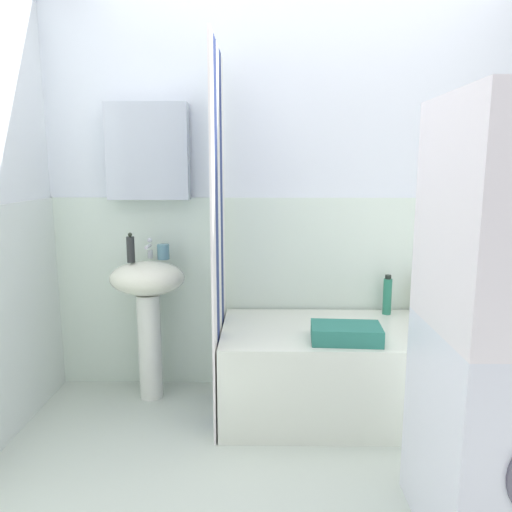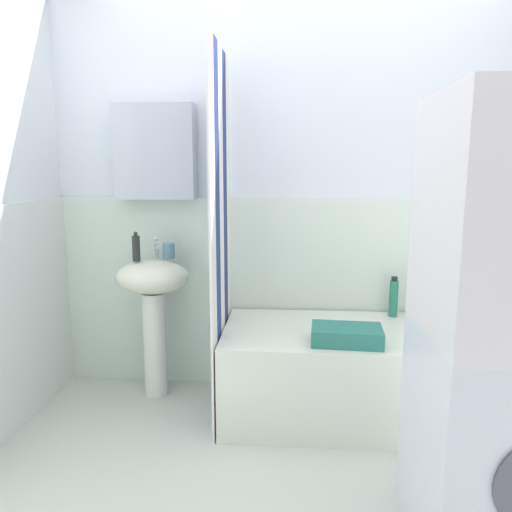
{
  "view_description": "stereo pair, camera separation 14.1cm",
  "coord_description": "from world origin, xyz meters",
  "px_view_note": "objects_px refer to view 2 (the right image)",
  "views": [
    {
      "loc": [
        -0.24,
        -1.78,
        1.39
      ],
      "look_at": [
        -0.28,
        0.66,
        0.94
      ],
      "focal_mm": 34.64,
      "sensor_mm": 36.0,
      "label": 1
    },
    {
      "loc": [
        -0.1,
        -1.78,
        1.39
      ],
      "look_at": [
        -0.28,
        0.66,
        0.94
      ],
      "focal_mm": 34.64,
      "sensor_mm": 36.0,
      "label": 2
    }
  ],
  "objects_px": {
    "bathtub": "(353,373)",
    "toothbrush_cup": "(169,251)",
    "shampoo_bottle": "(394,298)",
    "sink": "(153,297)",
    "lotion_bottle": "(424,302)",
    "towel_folded": "(347,335)",
    "soap_dispenser": "(136,248)",
    "body_wash_bottle": "(436,302)",
    "conditioner_bottle": "(454,301)"
  },
  "relations": [
    {
      "from": "toothbrush_cup",
      "to": "body_wash_bottle",
      "type": "relative_size",
      "value": 0.44
    },
    {
      "from": "toothbrush_cup",
      "to": "conditioner_bottle",
      "type": "height_order",
      "value": "toothbrush_cup"
    },
    {
      "from": "lotion_bottle",
      "to": "shampoo_bottle",
      "type": "bearing_deg",
      "value": 178.85
    },
    {
      "from": "towel_folded",
      "to": "lotion_bottle",
      "type": "bearing_deg",
      "value": 43.47
    },
    {
      "from": "sink",
      "to": "soap_dispenser",
      "type": "bearing_deg",
      "value": -159.34
    },
    {
      "from": "sink",
      "to": "bathtub",
      "type": "relative_size",
      "value": 0.59
    },
    {
      "from": "lotion_bottle",
      "to": "bathtub",
      "type": "bearing_deg",
      "value": -148.62
    },
    {
      "from": "bathtub",
      "to": "shampoo_bottle",
      "type": "bearing_deg",
      "value": 46.11
    },
    {
      "from": "toothbrush_cup",
      "to": "towel_folded",
      "type": "xyz_separation_m",
      "value": [
        1.02,
        -0.45,
        -0.34
      ]
    },
    {
      "from": "soap_dispenser",
      "to": "lotion_bottle",
      "type": "relative_size",
      "value": 0.87
    },
    {
      "from": "bathtub",
      "to": "towel_folded",
      "type": "height_order",
      "value": "towel_folded"
    },
    {
      "from": "sink",
      "to": "towel_folded",
      "type": "xyz_separation_m",
      "value": [
        1.11,
        -0.38,
        -0.07
      ]
    },
    {
      "from": "soap_dispenser",
      "to": "towel_folded",
      "type": "distance_m",
      "value": 1.3
    },
    {
      "from": "soap_dispenser",
      "to": "shampoo_bottle",
      "type": "height_order",
      "value": "soap_dispenser"
    },
    {
      "from": "body_wash_bottle",
      "to": "conditioner_bottle",
      "type": "bearing_deg",
      "value": 17.34
    },
    {
      "from": "sink",
      "to": "toothbrush_cup",
      "type": "distance_m",
      "value": 0.29
    },
    {
      "from": "conditioner_bottle",
      "to": "lotion_bottle",
      "type": "relative_size",
      "value": 1.03
    },
    {
      "from": "sink",
      "to": "body_wash_bottle",
      "type": "distance_m",
      "value": 1.68
    },
    {
      "from": "sink",
      "to": "conditioner_bottle",
      "type": "height_order",
      "value": "sink"
    },
    {
      "from": "bathtub",
      "to": "towel_folded",
      "type": "distance_m",
      "value": 0.37
    },
    {
      "from": "lotion_bottle",
      "to": "towel_folded",
      "type": "height_order",
      "value": "lotion_bottle"
    },
    {
      "from": "sink",
      "to": "shampoo_bottle",
      "type": "height_order",
      "value": "sink"
    },
    {
      "from": "conditioner_bottle",
      "to": "body_wash_bottle",
      "type": "relative_size",
      "value": 1.0
    },
    {
      "from": "bathtub",
      "to": "toothbrush_cup",
      "type": "bearing_deg",
      "value": 167.36
    },
    {
      "from": "toothbrush_cup",
      "to": "shampoo_bottle",
      "type": "distance_m",
      "value": 1.38
    },
    {
      "from": "conditioner_bottle",
      "to": "body_wash_bottle",
      "type": "height_order",
      "value": "same"
    },
    {
      "from": "sink",
      "to": "towel_folded",
      "type": "bearing_deg",
      "value": -19.11
    },
    {
      "from": "toothbrush_cup",
      "to": "bathtub",
      "type": "height_order",
      "value": "toothbrush_cup"
    },
    {
      "from": "shampoo_bottle",
      "to": "bathtub",
      "type": "bearing_deg",
      "value": -133.89
    },
    {
      "from": "lotion_bottle",
      "to": "sink",
      "type": "bearing_deg",
      "value": -176.65
    },
    {
      "from": "soap_dispenser",
      "to": "conditioner_bottle",
      "type": "bearing_deg",
      "value": 4.76
    },
    {
      "from": "sink",
      "to": "soap_dispenser",
      "type": "relative_size",
      "value": 4.86
    },
    {
      "from": "toothbrush_cup",
      "to": "body_wash_bottle",
      "type": "height_order",
      "value": "toothbrush_cup"
    },
    {
      "from": "bathtub",
      "to": "lotion_bottle",
      "type": "xyz_separation_m",
      "value": [
        0.44,
        0.27,
        0.34
      ]
    },
    {
      "from": "bathtub",
      "to": "body_wash_bottle",
      "type": "relative_size",
      "value": 7.01
    },
    {
      "from": "soap_dispenser",
      "to": "bathtub",
      "type": "bearing_deg",
      "value": -6.46
    },
    {
      "from": "bathtub",
      "to": "conditioner_bottle",
      "type": "xyz_separation_m",
      "value": [
        0.62,
        0.3,
        0.35
      ]
    },
    {
      "from": "conditioner_bottle",
      "to": "shampoo_bottle",
      "type": "distance_m",
      "value": 0.36
    },
    {
      "from": "sink",
      "to": "soap_dispenser",
      "type": "xyz_separation_m",
      "value": [
        -0.08,
        -0.03,
        0.3
      ]
    },
    {
      "from": "toothbrush_cup",
      "to": "bathtub",
      "type": "xyz_separation_m",
      "value": [
        1.09,
        -0.24,
        -0.64
      ]
    },
    {
      "from": "shampoo_bottle",
      "to": "lotion_bottle",
      "type": "bearing_deg",
      "value": -1.15
    },
    {
      "from": "shampoo_bottle",
      "to": "towel_folded",
      "type": "relative_size",
      "value": 0.69
    },
    {
      "from": "bathtub",
      "to": "shampoo_bottle",
      "type": "relative_size",
      "value": 5.91
    },
    {
      "from": "conditioner_bottle",
      "to": "lotion_bottle",
      "type": "distance_m",
      "value": 0.19
    },
    {
      "from": "bathtub",
      "to": "body_wash_bottle",
      "type": "xyz_separation_m",
      "value": [
        0.51,
        0.26,
        0.35
      ]
    },
    {
      "from": "sink",
      "to": "soap_dispenser",
      "type": "distance_m",
      "value": 0.32
    },
    {
      "from": "conditioner_bottle",
      "to": "bathtub",
      "type": "bearing_deg",
      "value": -154.33
    },
    {
      "from": "sink",
      "to": "towel_folded",
      "type": "relative_size",
      "value": 2.37
    },
    {
      "from": "soap_dispenser",
      "to": "lotion_bottle",
      "type": "distance_m",
      "value": 1.73
    },
    {
      "from": "lotion_bottle",
      "to": "shampoo_bottle",
      "type": "height_order",
      "value": "shampoo_bottle"
    }
  ]
}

